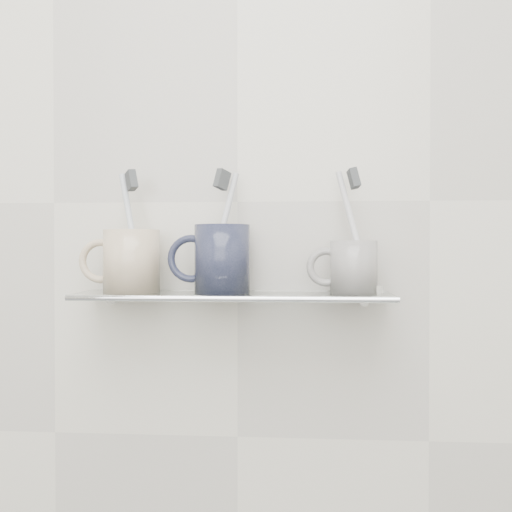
# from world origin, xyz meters

# --- Properties ---
(wall_back) EXTENTS (2.50, 0.00, 2.50)m
(wall_back) POSITION_xyz_m (0.00, 1.10, 1.25)
(wall_back) COLOR beige
(wall_back) RESTS_ON ground
(shelf_glass) EXTENTS (0.50, 0.12, 0.01)m
(shelf_glass) POSITION_xyz_m (0.00, 1.04, 1.10)
(shelf_glass) COLOR silver
(shelf_glass) RESTS_ON wall_back
(shelf_rail) EXTENTS (0.50, 0.01, 0.01)m
(shelf_rail) POSITION_xyz_m (0.00, 0.98, 1.10)
(shelf_rail) COLOR silver
(shelf_rail) RESTS_ON shelf_glass
(bracket_left) EXTENTS (0.02, 0.03, 0.02)m
(bracket_left) POSITION_xyz_m (-0.21, 1.09, 1.09)
(bracket_left) COLOR silver
(bracket_left) RESTS_ON wall_back
(bracket_right) EXTENTS (0.02, 0.03, 0.02)m
(bracket_right) POSITION_xyz_m (0.21, 1.09, 1.09)
(bracket_right) COLOR silver
(bracket_right) RESTS_ON wall_back
(mug_left) EXTENTS (0.09, 0.09, 0.10)m
(mug_left) POSITION_xyz_m (-0.17, 1.04, 1.15)
(mug_left) COLOR beige
(mug_left) RESTS_ON shelf_glass
(mug_left_handle) EXTENTS (0.07, 0.01, 0.07)m
(mug_left_handle) POSITION_xyz_m (-0.22, 1.04, 1.15)
(mug_left_handle) COLOR beige
(mug_left_handle) RESTS_ON mug_left
(toothbrush_left) EXTENTS (0.05, 0.04, 0.19)m
(toothbrush_left) POSITION_xyz_m (-0.17, 1.04, 1.20)
(toothbrush_left) COLOR silver
(toothbrush_left) RESTS_ON mug_left
(bristles_left) EXTENTS (0.03, 0.03, 0.04)m
(bristles_left) POSITION_xyz_m (-0.17, 1.04, 1.28)
(bristles_left) COLOR #3B3E40
(bristles_left) RESTS_ON toothbrush_left
(mug_center) EXTENTS (0.11, 0.11, 0.11)m
(mug_center) POSITION_xyz_m (-0.02, 1.04, 1.15)
(mug_center) COLOR black
(mug_center) RESTS_ON shelf_glass
(mug_center_handle) EXTENTS (0.08, 0.01, 0.08)m
(mug_center_handle) POSITION_xyz_m (-0.07, 1.04, 1.15)
(mug_center_handle) COLOR black
(mug_center_handle) RESTS_ON mug_center
(toothbrush_center) EXTENTS (0.06, 0.05, 0.19)m
(toothbrush_center) POSITION_xyz_m (-0.02, 1.04, 1.20)
(toothbrush_center) COLOR silver
(toothbrush_center) RESTS_ON mug_center
(bristles_center) EXTENTS (0.03, 0.03, 0.04)m
(bristles_center) POSITION_xyz_m (-0.02, 1.04, 1.28)
(bristles_center) COLOR #3B3E40
(bristles_center) RESTS_ON toothbrush_center
(mug_right) EXTENTS (0.10, 0.10, 0.08)m
(mug_right) POSITION_xyz_m (0.19, 1.04, 1.14)
(mug_right) COLOR white
(mug_right) RESTS_ON shelf_glass
(mug_right_handle) EXTENTS (0.06, 0.01, 0.06)m
(mug_right_handle) POSITION_xyz_m (0.15, 1.04, 1.14)
(mug_right_handle) COLOR white
(mug_right_handle) RESTS_ON mug_right
(toothbrush_right) EXTENTS (0.06, 0.03, 0.19)m
(toothbrush_right) POSITION_xyz_m (0.19, 1.04, 1.20)
(toothbrush_right) COLOR silver
(toothbrush_right) RESTS_ON mug_right
(bristles_right) EXTENTS (0.02, 0.03, 0.03)m
(bristles_right) POSITION_xyz_m (0.19, 1.04, 1.28)
(bristles_right) COLOR #3B3E40
(bristles_right) RESTS_ON toothbrush_right
(chrome_cap) EXTENTS (0.03, 0.03, 0.01)m
(chrome_cap) POSITION_xyz_m (0.22, 1.04, 1.11)
(chrome_cap) COLOR silver
(chrome_cap) RESTS_ON shelf_glass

